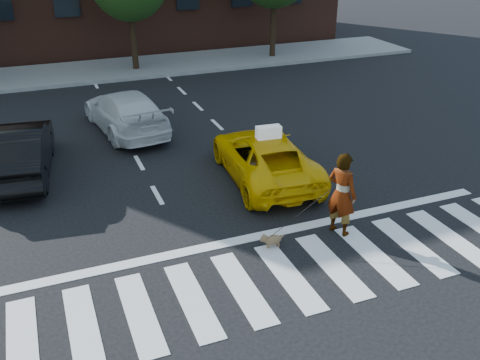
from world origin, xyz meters
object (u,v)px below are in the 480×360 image
object	(u,v)px
taxi	(265,157)
black_sedan	(18,150)
woman	(342,194)
white_suv	(126,111)
dog	(271,240)

from	to	relation	value
taxi	black_sedan	size ratio (longest dim) A/B	1.01
taxi	woman	xyz separation A→B (m)	(0.40, -3.23, 0.35)
white_suv	black_sedan	bearing A→B (deg)	27.85
taxi	dog	distance (m)	3.50
white_suv	woman	xyz separation A→B (m)	(3.20, -8.29, 0.30)
white_suv	dog	bearing A→B (deg)	92.95
dog	black_sedan	bearing A→B (deg)	140.24
white_suv	woman	size ratio (longest dim) A/B	2.38
white_suv	dog	xyz separation A→B (m)	(1.52, -8.28, -0.49)
black_sedan	woman	distance (m)	8.84
black_sedan	woman	xyz separation A→B (m)	(6.58, -5.90, 0.24)
taxi	white_suv	bearing A→B (deg)	-56.17
white_suv	woman	world-z (taller)	woman
black_sedan	white_suv	size ratio (longest dim) A/B	0.96
white_suv	woman	bearing A→B (deg)	103.67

